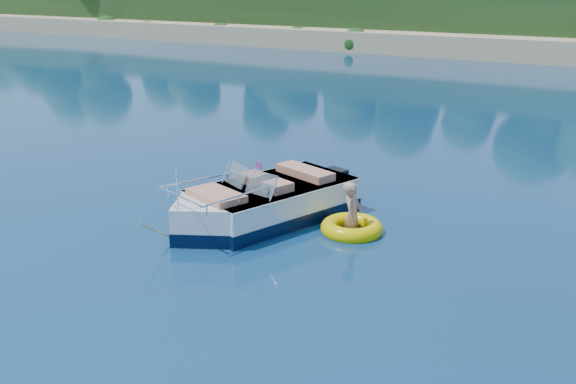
% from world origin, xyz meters
% --- Properties ---
extents(ground, '(160.00, 160.00, 0.00)m').
position_xyz_m(ground, '(0.00, 0.00, 0.00)').
color(ground, '#091F3F').
rests_on(ground, ground).
extents(motorboat, '(2.96, 5.30, 1.82)m').
position_xyz_m(motorboat, '(-1.24, 1.81, 0.35)').
color(motorboat, silver).
rests_on(motorboat, ground).
extents(tow_tube, '(1.64, 1.64, 0.35)m').
position_xyz_m(tow_tube, '(0.78, 2.30, 0.09)').
color(tow_tube, '#EDC900').
rests_on(tow_tube, ground).
extents(boy, '(0.52, 0.88, 1.63)m').
position_xyz_m(boy, '(0.78, 2.32, 0.00)').
color(boy, tan).
rests_on(boy, ground).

